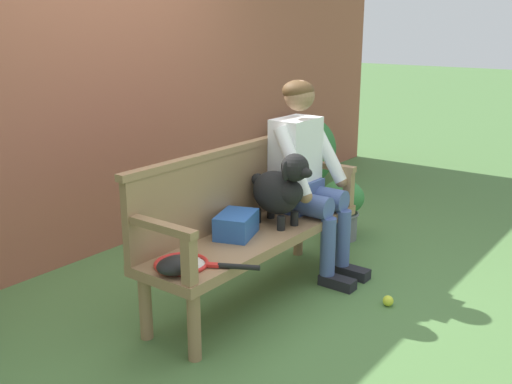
# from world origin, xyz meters

# --- Properties ---
(ground_plane) EXTENTS (40.00, 40.00, 0.00)m
(ground_plane) POSITION_xyz_m (0.00, 0.00, 0.00)
(ground_plane) COLOR #4C753D
(brick_garden_fence) EXTENTS (8.00, 0.30, 2.38)m
(brick_garden_fence) POSITION_xyz_m (0.00, 1.53, 1.19)
(brick_garden_fence) COLOR #9E5642
(brick_garden_fence) RESTS_ON ground
(hedge_bush_mid_right) EXTENTS (0.95, 0.63, 0.75)m
(hedge_bush_mid_right) POSITION_xyz_m (2.32, 1.16, 0.38)
(hedge_bush_mid_right) COLOR #337538
(hedge_bush_mid_right) RESTS_ON ground
(garden_bench) EXTENTS (1.68, 0.48, 0.44)m
(garden_bench) POSITION_xyz_m (0.00, 0.00, 0.38)
(garden_bench) COLOR #93704C
(garden_bench) RESTS_ON ground
(bench_backrest) EXTENTS (1.72, 0.06, 0.50)m
(bench_backrest) POSITION_xyz_m (0.00, 0.21, 0.69)
(bench_backrest) COLOR #93704C
(bench_backrest) RESTS_ON garden_bench
(bench_armrest_left_end) EXTENTS (0.06, 0.48, 0.28)m
(bench_armrest_left_end) POSITION_xyz_m (-0.80, -0.09, 0.64)
(bench_armrest_left_end) COLOR #93704C
(bench_armrest_left_end) RESTS_ON garden_bench
(bench_armrest_right_end) EXTENTS (0.06, 0.48, 0.28)m
(bench_armrest_right_end) POSITION_xyz_m (0.80, -0.09, 0.64)
(bench_armrest_right_end) COLOR #93704C
(bench_armrest_right_end) RESTS_ON garden_bench
(person_seated) EXTENTS (0.56, 0.64, 1.31)m
(person_seated) POSITION_xyz_m (0.53, -0.01, 0.72)
(person_seated) COLOR black
(person_seated) RESTS_ON ground
(dog_on_bench) EXTENTS (0.27, 0.48, 0.48)m
(dog_on_bench) POSITION_xyz_m (0.18, -0.06, 0.68)
(dog_on_bench) COLOR black
(dog_on_bench) RESTS_ON garden_bench
(tennis_racket) EXTENTS (0.40, 0.57, 0.03)m
(tennis_racket) POSITION_xyz_m (-0.64, -0.03, 0.45)
(tennis_racket) COLOR red
(tennis_racket) RESTS_ON garden_bench
(baseball_glove) EXTENTS (0.26, 0.23, 0.09)m
(baseball_glove) POSITION_xyz_m (-0.74, -0.06, 0.49)
(baseball_glove) COLOR black
(baseball_glove) RESTS_ON garden_bench
(sports_bag) EXTENTS (0.33, 0.28, 0.14)m
(sports_bag) POSITION_xyz_m (-0.13, 0.05, 0.51)
(sports_bag) COLOR #2856A3
(sports_bag) RESTS_ON garden_bench
(tennis_ball) EXTENTS (0.07, 0.07, 0.07)m
(tennis_ball) POSITION_xyz_m (0.39, -0.72, 0.03)
(tennis_ball) COLOR #CCDB33
(tennis_ball) RESTS_ON ground
(potted_plant) EXTENTS (0.34, 0.34, 0.48)m
(potted_plant) POSITION_xyz_m (1.25, 0.09, 0.27)
(potted_plant) COLOR slate
(potted_plant) RESTS_ON ground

